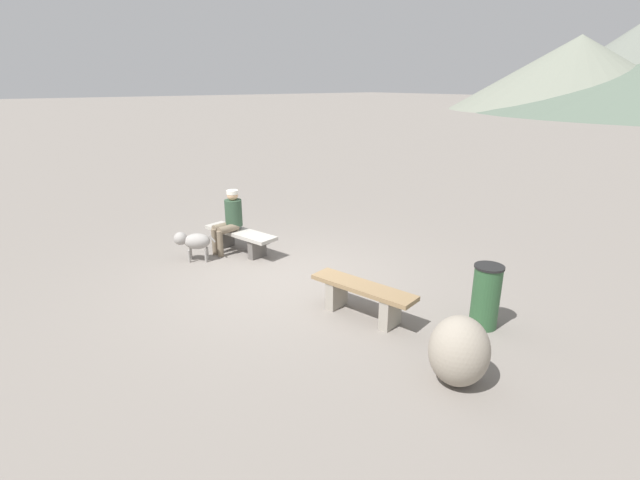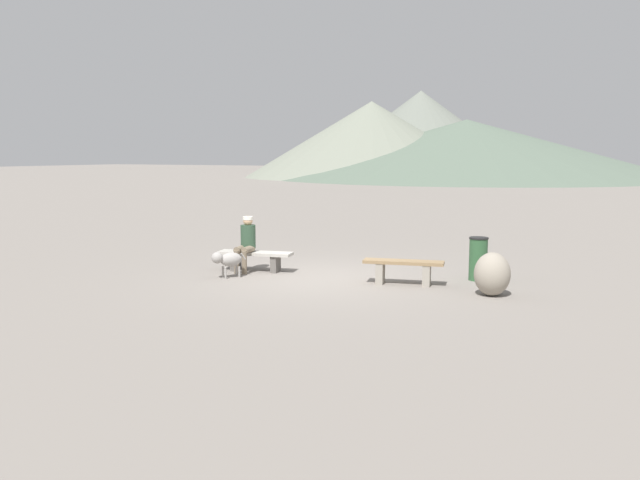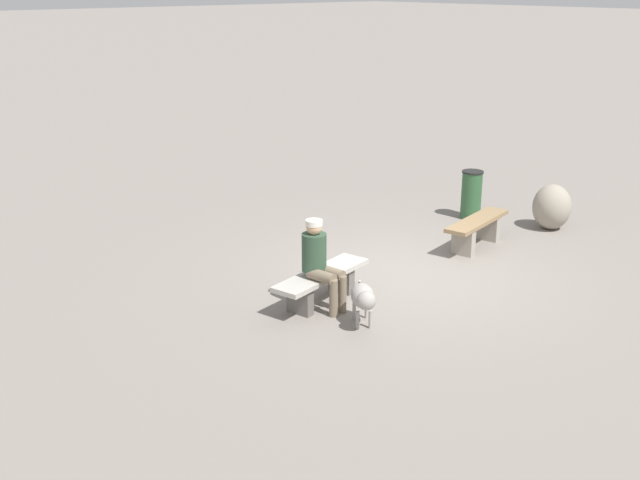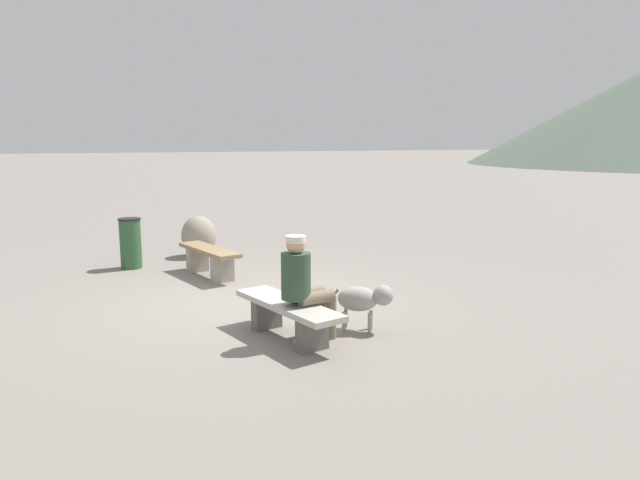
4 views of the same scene
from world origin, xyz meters
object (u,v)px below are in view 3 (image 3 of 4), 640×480
(seated_person, at_px, (319,259))
(dog, at_px, (363,297))
(trash_bin, at_px, (471,195))
(boulder, at_px, (552,207))
(bench_left, at_px, (477,228))
(bench_right, at_px, (321,281))

(seated_person, xyz_separation_m, dog, (-0.04, 0.79, -0.31))
(dog, bearing_deg, trash_bin, 148.72)
(dog, relative_size, boulder, 0.81)
(bench_left, bearing_deg, dog, 3.49)
(bench_right, bearing_deg, bench_left, 168.93)
(bench_right, height_order, dog, dog)
(bench_left, xyz_separation_m, bench_right, (3.37, 0.04, -0.02))
(trash_bin, height_order, boulder, trash_bin)
(bench_right, relative_size, boulder, 2.13)
(seated_person, distance_m, boulder, 5.28)
(bench_right, bearing_deg, boulder, 165.99)
(bench_left, bearing_deg, trash_bin, -150.29)
(trash_bin, bearing_deg, seated_person, 14.59)
(bench_left, relative_size, seated_person, 1.33)
(dog, bearing_deg, seated_person, -141.85)
(bench_left, bearing_deg, boulder, 160.40)
(bench_right, xyz_separation_m, dog, (0.11, 0.91, 0.08))
(bench_left, distance_m, boulder, 1.78)
(seated_person, relative_size, boulder, 1.53)
(bench_left, xyz_separation_m, seated_person, (3.51, 0.16, 0.37))
(bench_left, distance_m, seated_person, 3.54)
(dog, distance_m, boulder, 5.28)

